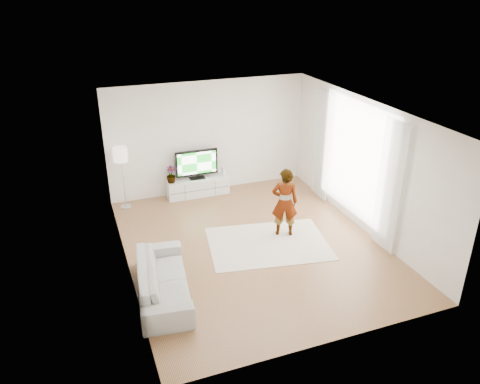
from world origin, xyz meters
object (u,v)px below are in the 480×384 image
object	(u,v)px
floor_lamp	(121,157)
television	(197,163)
rug	(268,243)
sofa	(163,279)
player	(285,202)
media_console	(198,187)

from	to	relation	value
floor_lamp	television	bearing A→B (deg)	2.94
television	rug	xyz separation A→B (m)	(0.70, -2.84, -0.83)
sofa	rug	bearing A→B (deg)	-61.32
sofa	floor_lamp	distance (m)	3.79
sofa	television	bearing A→B (deg)	-16.44
player	sofa	size ratio (longest dim) A/B	0.71
media_console	player	distance (m)	2.87
television	floor_lamp	world-z (taller)	floor_lamp
rug	television	bearing A→B (deg)	103.86
player	sofa	bearing A→B (deg)	44.14
rug	media_console	bearing A→B (deg)	104.00
player	rug	bearing A→B (deg)	49.86
sofa	media_console	bearing A→B (deg)	-16.60
player	television	bearing A→B (deg)	-44.13
media_console	floor_lamp	xyz separation A→B (m)	(-1.80, -0.06, 1.05)
rug	sofa	world-z (taller)	sofa
television	floor_lamp	size ratio (longest dim) A/B	0.71
television	floor_lamp	xyz separation A→B (m)	(-1.80, -0.09, 0.43)
player	sofa	xyz separation A→B (m)	(-2.83, -1.17, -0.45)
television	sofa	bearing A→B (deg)	-113.88
rug	floor_lamp	world-z (taller)	floor_lamp
media_console	sofa	size ratio (longest dim) A/B	0.74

